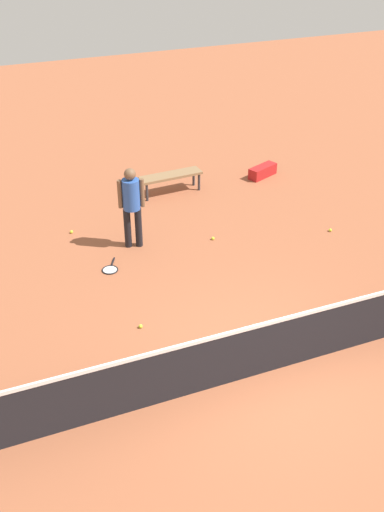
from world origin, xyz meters
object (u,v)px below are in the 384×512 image
(tennis_ball_by_net, at_px, (213,238))
(courtside_bench, at_px, (171,177))
(tennis_racket_near_player, at_px, (110,269))
(tennis_ball_near_player, at_px, (141,326))
(player_near_side, at_px, (131,201))
(tennis_ball_midcourt, at_px, (330,230))
(tennis_ball_stray_left, at_px, (71,232))
(equipment_bag, at_px, (264,171))

(tennis_ball_by_net, relative_size, courtside_bench, 0.04)
(tennis_racket_near_player, height_order, tennis_ball_near_player, tennis_ball_near_player)
(tennis_racket_near_player, bearing_deg, tennis_ball_near_player, 89.97)
(player_near_side, xyz_separation_m, tennis_ball_midcourt, (-4.04, 0.99, -0.98))
(player_near_side, xyz_separation_m, tennis_racket_near_player, (0.69, 0.68, -1.00))
(tennis_racket_near_player, height_order, tennis_ball_by_net, tennis_ball_by_net)
(tennis_ball_near_player, distance_m, tennis_ball_stray_left, 3.60)
(courtside_bench, relative_size, equipment_bag, 1.80)
(tennis_ball_near_player, bearing_deg, courtside_bench, -115.85)
(tennis_racket_near_player, bearing_deg, tennis_ball_midcourt, 176.27)
(tennis_racket_near_player, height_order, tennis_ball_stray_left, tennis_ball_stray_left)
(tennis_racket_near_player, xyz_separation_m, tennis_ball_near_player, (0.00, 1.91, 0.02))
(tennis_ball_by_net, bearing_deg, tennis_racket_near_player, 7.54)
(tennis_ball_stray_left, bearing_deg, equipment_bag, -168.07)
(tennis_racket_near_player, relative_size, courtside_bench, 0.39)
(tennis_racket_near_player, xyz_separation_m, courtside_bench, (-2.24, -2.72, 0.40))
(tennis_ball_midcourt, bearing_deg, tennis_racket_near_player, -3.73)
(player_near_side, relative_size, tennis_ball_midcourt, 25.76)
(tennis_ball_stray_left, bearing_deg, tennis_ball_midcourt, 158.87)
(tennis_ball_midcourt, bearing_deg, tennis_ball_stray_left, -21.13)
(tennis_ball_near_player, relative_size, tennis_ball_stray_left, 1.00)
(tennis_ball_by_net, height_order, tennis_ball_midcourt, same)
(player_near_side, distance_m, tennis_ball_midcourt, 4.28)
(tennis_ball_midcourt, bearing_deg, equipment_bag, -90.15)
(tennis_ball_by_net, relative_size, equipment_bag, 0.08)
(tennis_ball_near_player, distance_m, tennis_ball_by_net, 3.17)
(tennis_ball_by_net, bearing_deg, equipment_bag, -135.11)
(tennis_racket_near_player, distance_m, tennis_ball_stray_left, 1.71)
(tennis_ball_near_player, bearing_deg, tennis_racket_near_player, -90.03)
(tennis_ball_near_player, distance_m, courtside_bench, 5.15)
(tennis_racket_near_player, bearing_deg, tennis_ball_stray_left, -76.92)
(tennis_ball_midcourt, relative_size, courtside_bench, 0.04)
(equipment_bag, bearing_deg, tennis_ball_midcourt, 89.85)
(tennis_ball_near_player, relative_size, tennis_ball_midcourt, 1.00)
(tennis_ball_near_player, xyz_separation_m, equipment_bag, (-4.74, -4.66, 0.11))
(tennis_ball_near_player, xyz_separation_m, tennis_ball_by_net, (-2.28, -2.21, 0.00))
(equipment_bag, bearing_deg, tennis_ball_by_net, 44.89)
(tennis_ball_near_player, xyz_separation_m, courtside_bench, (-2.24, -4.62, 0.38))
(tennis_ball_midcourt, xyz_separation_m, courtside_bench, (2.49, -3.03, 0.38))
(tennis_racket_near_player, relative_size, equipment_bag, 0.71)
(tennis_ball_near_player, bearing_deg, equipment_bag, -135.49)
(player_near_side, distance_m, tennis_ball_stray_left, 1.76)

